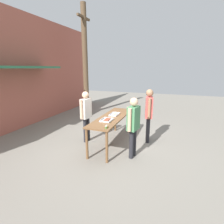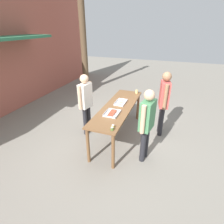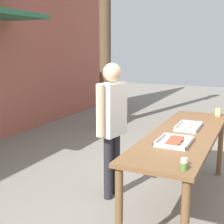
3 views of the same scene
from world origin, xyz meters
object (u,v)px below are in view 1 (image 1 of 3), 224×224
(food_tray_sausages, at_px, (107,120))
(person_customer_with_cup, at_px, (149,111))
(beer_cup, at_px, (128,108))
(person_customer_holding_hotdog, at_px, (133,123))
(person_server_behind_table, at_px, (86,112))
(utility_pole, at_px, (85,61))
(condiment_jar_ketchup, at_px, (107,126))
(food_tray_buns, at_px, (114,114))
(condiment_jar_mustard, at_px, (106,127))

(food_tray_sausages, bearing_deg, person_customer_with_cup, -47.00)
(beer_cup, xyz_separation_m, person_customer_holding_hotdog, (-1.71, -0.60, 0.03))
(person_server_behind_table, bearing_deg, utility_pole, 37.48)
(condiment_jar_ketchup, bearing_deg, food_tray_buns, 10.35)
(food_tray_buns, relative_size, person_server_behind_table, 0.27)
(person_server_behind_table, bearing_deg, beer_cup, -32.29)
(condiment_jar_ketchup, relative_size, utility_pole, 0.01)
(condiment_jar_mustard, distance_m, person_server_behind_table, 1.46)
(condiment_jar_mustard, relative_size, condiment_jar_ketchup, 1.00)
(condiment_jar_ketchup, relative_size, beer_cup, 0.64)
(food_tray_buns, xyz_separation_m, utility_pole, (2.85, 2.54, 1.80))
(food_tray_buns, relative_size, condiment_jar_mustard, 6.63)
(condiment_jar_ketchup, distance_m, person_customer_holding_hotdog, 0.71)
(condiment_jar_ketchup, bearing_deg, person_server_behind_table, 50.13)
(condiment_jar_mustard, height_order, utility_pole, utility_pole)
(food_tray_sausages, relative_size, beer_cup, 3.89)
(condiment_jar_mustard, xyz_separation_m, person_server_behind_table, (0.98, 1.08, 0.08))
(condiment_jar_mustard, xyz_separation_m, condiment_jar_ketchup, (0.09, 0.01, 0.00))
(condiment_jar_ketchup, height_order, person_server_behind_table, person_server_behind_table)
(person_server_behind_table, relative_size, utility_pole, 0.31)
(person_customer_holding_hotdog, height_order, utility_pole, utility_pole)
(condiment_jar_ketchup, height_order, beer_cup, beer_cup)
(person_server_behind_table, height_order, person_customer_with_cup, person_customer_with_cup)
(food_tray_buns, distance_m, beer_cup, 0.89)
(condiment_jar_ketchup, xyz_separation_m, person_customer_holding_hotdog, (0.38, -0.60, 0.05))
(condiment_jar_ketchup, bearing_deg, utility_pole, 34.08)
(beer_cup, bearing_deg, utility_pole, 54.24)
(food_tray_sausages, xyz_separation_m, condiment_jar_ketchup, (-0.57, -0.23, 0.02))
(person_server_behind_table, distance_m, person_customer_holding_hotdog, 1.75)
(condiment_jar_mustard, bearing_deg, beer_cup, 0.30)
(condiment_jar_mustard, height_order, person_customer_holding_hotdog, person_customer_holding_hotdog)
(person_server_behind_table, distance_m, utility_pole, 3.99)
(food_tray_buns, xyz_separation_m, beer_cup, (0.86, -0.23, 0.04))
(person_customer_holding_hotdog, bearing_deg, food_tray_sausages, -92.31)
(condiment_jar_ketchup, distance_m, person_server_behind_table, 1.40)
(food_tray_buns, height_order, condiment_jar_ketchup, condiment_jar_ketchup)
(beer_cup, relative_size, person_customer_holding_hotdog, 0.06)
(condiment_jar_mustard, distance_m, person_customer_holding_hotdog, 0.75)
(food_tray_sausages, height_order, utility_pole, utility_pole)
(condiment_jar_mustard, bearing_deg, person_server_behind_table, 47.90)
(food_tray_buns, relative_size, person_customer_with_cup, 0.26)
(food_tray_sausages, bearing_deg, person_server_behind_table, 68.80)
(beer_cup, distance_m, utility_pole, 3.84)
(beer_cup, bearing_deg, person_server_behind_table, 138.17)
(condiment_jar_mustard, distance_m, person_customer_with_cup, 1.83)
(food_tray_buns, height_order, person_customer_holding_hotdog, person_customer_holding_hotdog)
(food_tray_sausages, bearing_deg, beer_cup, -8.47)
(food_tray_buns, distance_m, condiment_jar_ketchup, 1.25)
(condiment_jar_mustard, xyz_separation_m, person_customer_holding_hotdog, (0.46, -0.59, 0.05))
(food_tray_buns, bearing_deg, food_tray_sausages, 179.99)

